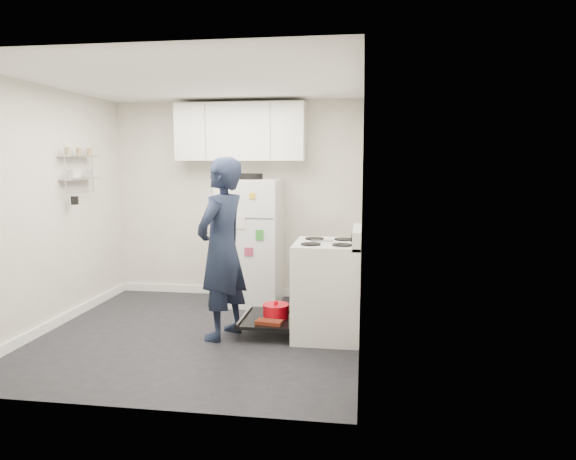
% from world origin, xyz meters
% --- Properties ---
extents(room, '(3.21, 3.21, 2.51)m').
position_xyz_m(room, '(-0.03, 0.03, 1.21)').
color(room, black).
rests_on(room, ground).
extents(electric_range, '(0.66, 0.76, 1.10)m').
position_xyz_m(electric_range, '(1.26, 0.15, 0.47)').
color(electric_range, silver).
rests_on(electric_range, ground).
extents(open_oven_door, '(0.55, 0.70, 0.22)m').
position_xyz_m(open_oven_door, '(0.71, 0.14, 0.18)').
color(open_oven_door, black).
rests_on(open_oven_door, ground).
extents(refrigerator, '(0.72, 0.74, 1.60)m').
position_xyz_m(refrigerator, '(0.26, 1.25, 0.77)').
color(refrigerator, silver).
rests_on(refrigerator, ground).
extents(upper_cabinets, '(1.60, 0.33, 0.70)m').
position_xyz_m(upper_cabinets, '(0.10, 1.43, 2.10)').
color(upper_cabinets, silver).
rests_on(upper_cabinets, room).
extents(wall_shelf_rack, '(0.14, 0.60, 0.61)m').
position_xyz_m(wall_shelf_rack, '(-1.52, 0.49, 1.68)').
color(wall_shelf_rack, '#B2B2B7').
rests_on(wall_shelf_rack, room).
extents(person, '(0.61, 0.75, 1.78)m').
position_xyz_m(person, '(0.25, -0.04, 0.89)').
color(person, '#161D32').
rests_on(person, ground).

